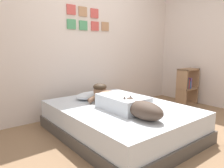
{
  "coord_description": "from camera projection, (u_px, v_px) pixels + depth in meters",
  "views": [
    {
      "loc": [
        -2.08,
        -1.74,
        1.18
      ],
      "look_at": [
        -0.16,
        0.67,
        0.64
      ],
      "focal_mm": 34.04,
      "sensor_mm": 36.0,
      "label": 1
    }
  ],
  "objects": [
    {
      "name": "cell_phone",
      "position": [
        120.0,
        110.0,
        2.69
      ],
      "size": [
        0.07,
        0.14,
        0.01
      ],
      "primitive_type": "cube",
      "color": "black",
      "rests_on": "bed"
    },
    {
      "name": "coffee_cup",
      "position": [
        111.0,
        95.0,
        3.33
      ],
      "size": [
        0.12,
        0.09,
        0.07
      ],
      "color": "white",
      "rests_on": "bed"
    },
    {
      "name": "ground_plane",
      "position": [
        153.0,
        137.0,
        2.82
      ],
      "size": [
        12.45,
        12.45,
        0.0
      ],
      "primitive_type": "plane",
      "color": "#8C6B4C"
    },
    {
      "name": "pillow",
      "position": [
        91.0,
        95.0,
        3.27
      ],
      "size": [
        0.52,
        0.32,
        0.11
      ],
      "primitive_type": "ellipsoid",
      "color": "silver",
      "rests_on": "bed"
    },
    {
      "name": "bed",
      "position": [
        120.0,
        120.0,
        2.91
      ],
      "size": [
        1.51,
        1.98,
        0.39
      ],
      "color": "#4C4742",
      "rests_on": "ground"
    },
    {
      "name": "person_lying",
      "position": [
        116.0,
        99.0,
        2.81
      ],
      "size": [
        0.43,
        0.92,
        0.27
      ],
      "color": "silver",
      "rests_on": "bed"
    },
    {
      "name": "back_wall",
      "position": [
        88.0,
        43.0,
        3.83
      ],
      "size": [
        4.22,
        0.12,
        2.5
      ],
      "color": "silver",
      "rests_on": "ground"
    },
    {
      "name": "dog",
      "position": [
        143.0,
        109.0,
        2.36
      ],
      "size": [
        0.26,
        0.57,
        0.21
      ],
      "color": "#4C3D33",
      "rests_on": "bed"
    },
    {
      "name": "bookshelf",
      "position": [
        187.0,
        86.0,
        4.36
      ],
      "size": [
        0.45,
        0.24,
        0.75
      ],
      "color": "#997251",
      "rests_on": "ground"
    },
    {
      "name": "side_wall_right",
      "position": [
        218.0,
        44.0,
        4.14
      ],
      "size": [
        0.1,
        6.07,
        2.5
      ],
      "primitive_type": "cube",
      "color": "beige",
      "rests_on": "ground"
    }
  ]
}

